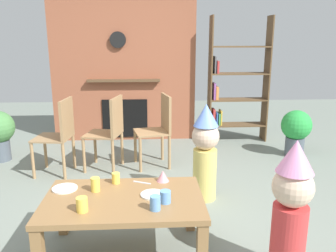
# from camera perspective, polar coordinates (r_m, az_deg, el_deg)

# --- Properties ---
(ground_plane) EXTENTS (12.00, 12.00, 0.00)m
(ground_plane) POSITION_cam_1_polar(r_m,az_deg,el_deg) (3.20, -2.34, -14.97)
(ground_plane) COLOR gray
(brick_fireplace_feature) EXTENTS (2.20, 0.28, 2.40)m
(brick_fireplace_feature) POSITION_cam_1_polar(r_m,az_deg,el_deg) (5.42, -7.34, 10.21)
(brick_fireplace_feature) COLOR #935138
(brick_fireplace_feature) RESTS_ON ground_plane
(bookshelf) EXTENTS (0.90, 0.28, 1.90)m
(bookshelf) POSITION_cam_1_polar(r_m,az_deg,el_deg) (5.41, 10.89, 6.52)
(bookshelf) COLOR brown
(bookshelf) RESTS_ON ground_plane
(coffee_table) EXTENTS (1.14, 0.71, 0.46)m
(coffee_table) POSITION_cam_1_polar(r_m,az_deg,el_deg) (2.57, -7.33, -13.01)
(coffee_table) COLOR olive
(coffee_table) RESTS_ON ground_plane
(paper_cup_near_left) EXTENTS (0.08, 0.08, 0.10)m
(paper_cup_near_left) POSITION_cam_1_polar(r_m,az_deg,el_deg) (2.39, -14.07, -12.51)
(paper_cup_near_left) COLOR #F2CC4C
(paper_cup_near_left) RESTS_ON coffee_table
(paper_cup_near_right) EXTENTS (0.06, 0.06, 0.09)m
(paper_cup_near_right) POSITION_cam_1_polar(r_m,az_deg,el_deg) (2.77, -8.64, -8.53)
(paper_cup_near_right) COLOR #F2CC4C
(paper_cup_near_right) RESTS_ON coffee_table
(paper_cup_center) EXTENTS (0.08, 0.08, 0.09)m
(paper_cup_center) POSITION_cam_1_polar(r_m,az_deg,el_deg) (2.43, -0.45, -11.65)
(paper_cup_center) COLOR #669EE0
(paper_cup_center) RESTS_ON coffee_table
(paper_cup_far_left) EXTENTS (0.07, 0.07, 0.10)m
(paper_cup_far_left) POSITION_cam_1_polar(r_m,az_deg,el_deg) (2.34, -2.04, -12.62)
(paper_cup_far_left) COLOR #669EE0
(paper_cup_far_left) RESTS_ON coffee_table
(paper_cup_far_right) EXTENTS (0.07, 0.07, 0.11)m
(paper_cup_far_right) POSITION_cam_1_polar(r_m,az_deg,el_deg) (2.66, -11.96, -9.46)
(paper_cup_far_right) COLOR #F2CC4C
(paper_cup_far_right) RESTS_ON coffee_table
(paper_plate_front) EXTENTS (0.18, 0.18, 0.01)m
(paper_plate_front) POSITION_cam_1_polar(r_m,az_deg,el_deg) (2.55, -2.54, -11.29)
(paper_plate_front) COLOR white
(paper_plate_front) RESTS_ON coffee_table
(paper_plate_rear) EXTENTS (0.19, 0.19, 0.01)m
(paper_plate_rear) POSITION_cam_1_polar(r_m,az_deg,el_deg) (2.76, -16.74, -9.88)
(paper_plate_rear) COLOR white
(paper_plate_rear) RESTS_ON coffee_table
(birthday_cake_slice) EXTENTS (0.10, 0.10, 0.09)m
(birthday_cake_slice) POSITION_cam_1_polar(r_m,az_deg,el_deg) (2.77, -0.87, -8.30)
(birthday_cake_slice) COLOR pink
(birthday_cake_slice) RESTS_ON coffee_table
(table_fork) EXTENTS (0.14, 0.08, 0.01)m
(table_fork) POSITION_cam_1_polar(r_m,az_deg,el_deg) (2.76, -4.34, -9.33)
(table_fork) COLOR silver
(table_fork) RESTS_ON coffee_table
(child_with_cone_hat) EXTENTS (0.27, 0.27, 0.96)m
(child_with_cone_hat) POSITION_cam_1_polar(r_m,az_deg,el_deg) (2.43, 19.73, -12.48)
(child_with_cone_hat) COLOR #D13838
(child_with_cone_hat) RESTS_ON ground_plane
(child_in_pink) EXTENTS (0.27, 0.27, 0.97)m
(child_in_pink) POSITION_cam_1_polar(r_m,az_deg,el_deg) (3.38, 6.18, -3.98)
(child_in_pink) COLOR #E0CC66
(child_in_pink) RESTS_ON ground_plane
(dining_chair_left) EXTENTS (0.44, 0.44, 0.90)m
(dining_chair_left) POSITION_cam_1_polar(r_m,az_deg,el_deg) (4.19, -17.48, -0.96)
(dining_chair_left) COLOR #9E7A51
(dining_chair_left) RESTS_ON ground_plane
(dining_chair_middle) EXTENTS (0.48, 0.48, 0.90)m
(dining_chair_middle) POSITION_cam_1_polar(r_m,az_deg,el_deg) (4.20, -9.61, -0.47)
(dining_chair_middle) COLOR #9E7A51
(dining_chair_middle) RESTS_ON ground_plane
(dining_chair_right) EXTENTS (0.47, 0.47, 0.90)m
(dining_chair_right) POSITION_cam_1_polar(r_m,az_deg,el_deg) (4.28, -1.53, -0.01)
(dining_chair_right) COLOR #9E7A51
(dining_chair_right) RESTS_ON ground_plane
(potted_plant_tall) EXTENTS (0.40, 0.40, 0.63)m
(potted_plant_tall) POSITION_cam_1_polar(r_m,az_deg,el_deg) (4.97, 20.44, -0.53)
(potted_plant_tall) COLOR #4C5660
(potted_plant_tall) RESTS_ON ground_plane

